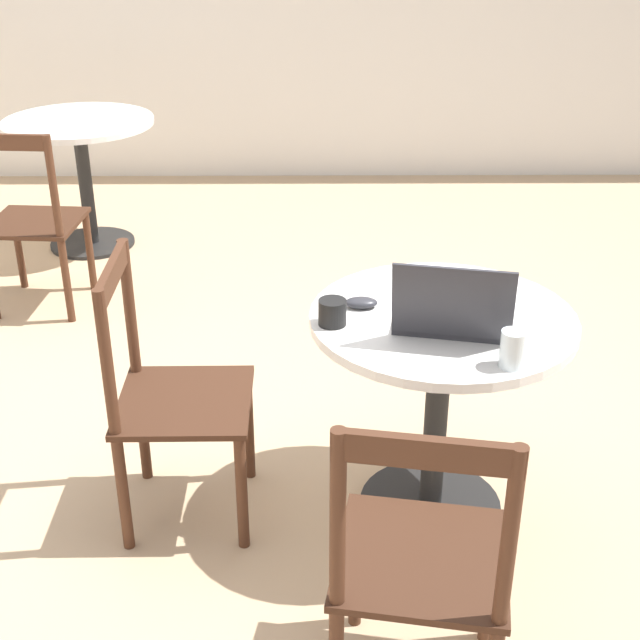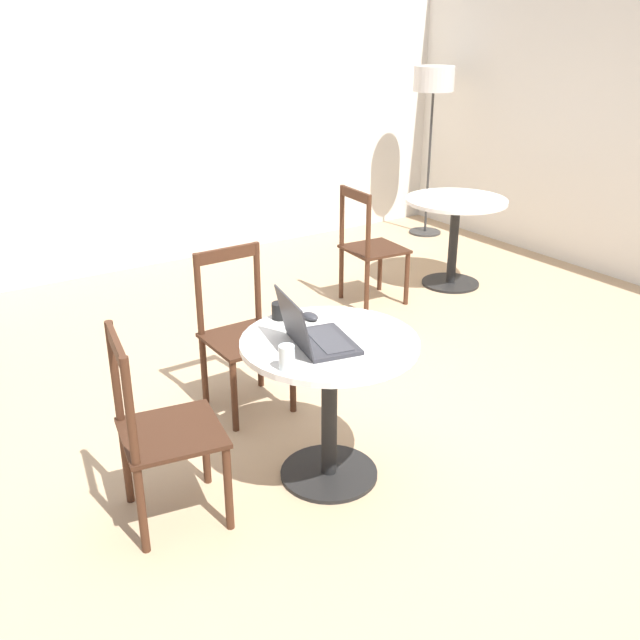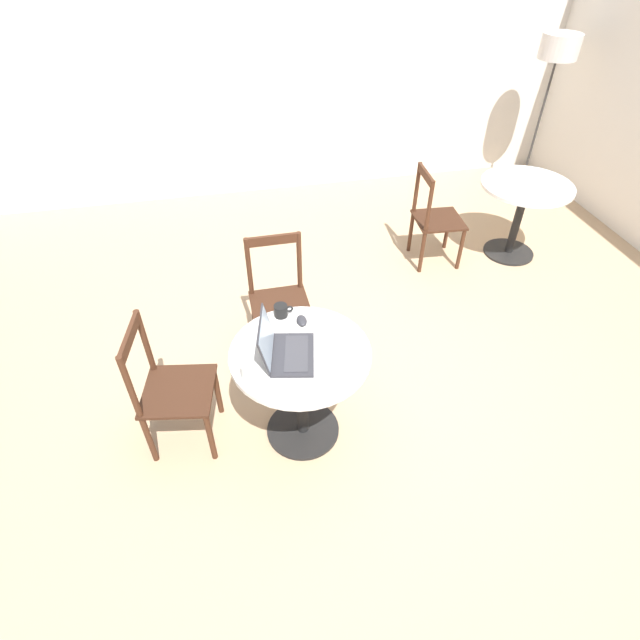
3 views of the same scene
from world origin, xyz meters
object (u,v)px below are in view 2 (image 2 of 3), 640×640
laptop (314,335)px  mouse (310,316)px  chair_near_left (161,432)px  mug (281,311)px  floor_lamp (433,90)px  drinking_glass (287,358)px  chair_near_back (242,334)px  cafe_table_mid (455,220)px  chair_mid_left (370,248)px  cafe_table_near (330,374)px

laptop → mouse: (0.15, 0.26, -0.03)m
chair_near_left → mug: (0.71, 0.20, 0.32)m
floor_lamp → drinking_glass: size_ratio=15.32×
mouse → chair_near_back: bearing=95.9°
cafe_table_mid → chair_mid_left: 0.82m
chair_near_left → drinking_glass: (0.46, -0.27, 0.33)m
chair_near_back → mouse: size_ratio=8.91×
cafe_table_near → chair_mid_left: chair_mid_left is taller
cafe_table_near → chair_near_left: chair_near_left is taller
cafe_table_mid → chair_near_left: chair_near_left is taller
mouse → mug: bearing=140.5°
cafe_table_near → floor_lamp: bearing=42.4°
chair_mid_left → cafe_table_near: bearing=-132.1°
laptop → mouse: size_ratio=3.85×
cafe_table_near → mug: (-0.05, 0.33, 0.21)m
chair_near_left → mouse: 0.88m
chair_near_back → laptop: (-0.08, -0.85, 0.33)m
floor_lamp → mug: (-3.23, -2.57, -0.64)m
cafe_table_mid → mug: (-2.39, -1.31, 0.21)m
mug → chair_near_back: bearing=84.6°
floor_lamp → laptop: (-3.27, -2.91, -0.63)m
floor_lamp → drinking_glass: bearing=-138.9°
chair_mid_left → mouse: bearing=-135.4°
cafe_table_mid → mouse: 2.68m
chair_near_back → mug: size_ratio=7.60×
floor_lamp → mouse: floor_lamp is taller
floor_lamp → laptop: size_ratio=4.19×
mug → chair_mid_left: bearing=40.8°
chair_mid_left → floor_lamp: bearing=36.1°
drinking_glass → cafe_table_mid: bearing=33.9°
chair_mid_left → chair_near_left: bearing=-145.7°
chair_near_left → chair_mid_left: 2.78m
chair_mid_left → mouse: chair_mid_left is taller
mug → drinking_glass: 0.54m
chair_mid_left → mug: 2.12m
cafe_table_mid → chair_near_back: chair_near_back is taller
chair_near_left → laptop: laptop is taller
cafe_table_mid → mug: bearing=-151.4°
mouse → chair_mid_left: bearing=44.6°
chair_mid_left → mug: (-1.59, -1.37, 0.32)m
cafe_table_near → chair_mid_left: bearing=47.9°
chair_near_left → mug: 0.80m
cafe_table_near → chair_mid_left: (1.53, 1.70, -0.11)m
laptop → drinking_glass: 0.25m
cafe_table_near → mug: size_ratio=6.83×
drinking_glass → chair_mid_left: bearing=45.0°
laptop → chair_near_left: bearing=167.6°
cafe_table_near → drinking_glass: 0.41m
cafe_table_mid → floor_lamp: 1.74m
chair_near_left → mouse: chair_near_left is taller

